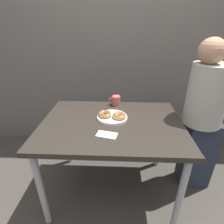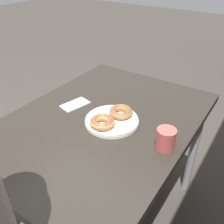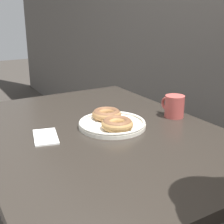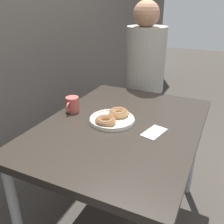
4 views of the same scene
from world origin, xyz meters
name	(u,v)px [view 1 (image 1 of 4)]	position (x,y,z in m)	size (l,w,h in m)	color
ground_plane	(111,211)	(0.00, 0.00, 0.00)	(14.00, 14.00, 0.00)	#38332D
wall_back	(115,43)	(0.00, 1.12, 1.30)	(8.00, 0.05, 2.60)	#56514C
dining_table	(112,130)	(0.00, 0.26, 0.68)	(1.15, 0.84, 0.76)	#28231E
donut_plate	(112,116)	(0.00, 0.32, 0.79)	(0.29, 0.26, 0.05)	silver
coffee_mug	(116,100)	(0.03, 0.60, 0.81)	(0.12, 0.08, 0.09)	#B74C47
person_figure	(203,119)	(0.79, 0.39, 0.74)	(0.35, 0.32, 1.40)	#232838
napkin	(107,135)	(-0.03, 0.06, 0.77)	(0.16, 0.11, 0.01)	white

